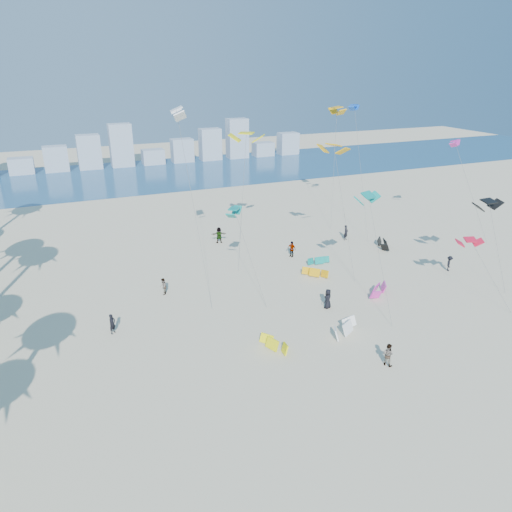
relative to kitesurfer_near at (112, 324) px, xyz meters
name	(u,v)px	position (x,y,z in m)	size (l,w,h in m)	color
ground	(317,437)	(9.01, -15.85, -0.81)	(220.00, 220.00, 0.00)	beige
ocean	(124,177)	(9.01, 56.15, -0.80)	(220.00, 220.00, 0.00)	navy
kitesurfer_near	(112,324)	(0.00, 0.00, 0.00)	(0.59, 0.39, 1.62)	black
kitesurfer_mid	(388,354)	(16.88, -11.61, 0.02)	(0.80, 0.62, 1.65)	gray
kitesurfers_far	(286,254)	(18.59, 7.69, 0.05)	(28.53, 19.74, 1.87)	black
grounded_kites	(343,288)	(20.19, -0.76, -0.36)	(22.31, 17.31, 1.00)	yellow
flying_kites	(334,147)	(23.01, 6.80, 10.96)	(36.25, 31.06, 16.65)	#0B877D
distant_skyline	(108,152)	(7.82, 66.15, 2.28)	(85.00, 3.00, 8.40)	#9EADBF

